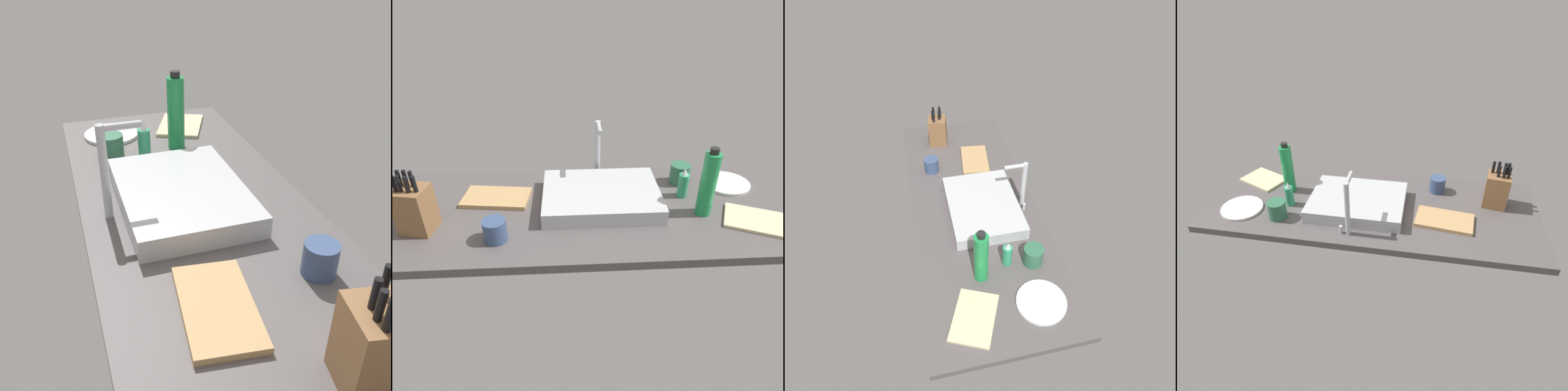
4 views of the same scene
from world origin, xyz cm
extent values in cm
cube|color=#514C4C|center=(0.00, 0.00, 1.75)|extent=(167.14, 65.50, 3.50)
cube|color=#B7BABF|center=(6.99, 3.81, 6.72)|extent=(47.29, 35.11, 6.43)
cylinder|color=#B7BABF|center=(7.04, 24.94, 17.23)|extent=(2.40, 2.40, 27.46)
cylinder|color=#B7BABF|center=(7.04, 19.62, 29.96)|extent=(2.00, 10.65, 2.00)
cylinder|color=#B7BABF|center=(10.54, 24.94, 5.50)|extent=(1.60, 1.60, 4.00)
cube|color=brown|center=(-61.72, -10.23, 12.28)|extent=(13.03, 12.59, 17.56)
cylinder|color=black|center=(-65.40, -11.76, 24.07)|extent=(1.63, 1.63, 6.02)
cylinder|color=black|center=(-65.20, -7.83, 24.07)|extent=(1.63, 1.63, 6.02)
cylinder|color=black|center=(-63.74, -11.72, 24.07)|extent=(1.63, 1.63, 6.02)
cylinder|color=black|center=(-62.98, -7.85, 24.07)|extent=(1.63, 1.63, 6.02)
cylinder|color=black|center=(-60.84, -12.67, 24.07)|extent=(1.63, 1.63, 6.02)
cylinder|color=black|center=(-60.52, -8.69, 24.07)|extent=(1.63, 1.63, 6.02)
cylinder|color=black|center=(-58.32, -12.37, 24.07)|extent=(1.63, 1.63, 6.02)
cube|color=tan|center=(-36.67, 8.61, 4.40)|extent=(28.93, 18.71, 1.80)
cylinder|color=#2D9966|center=(41.82, 7.02, 8.66)|extent=(4.36, 4.36, 10.32)
cone|color=silver|center=(41.82, 7.02, 15.22)|extent=(2.40, 2.40, 2.80)
cylinder|color=#1E8E47|center=(46.60, -5.95, 16.48)|extent=(6.11, 6.11, 25.96)
cylinder|color=black|center=(46.60, -5.95, 30.56)|extent=(3.36, 3.36, 2.20)
cylinder|color=silver|center=(64.51, 15.30, 4.10)|extent=(20.81, 20.81, 1.20)
cube|color=beige|center=(65.26, -12.88, 4.10)|extent=(27.59, 24.11, 1.20)
cylinder|color=#2D6647|center=(43.84, 18.44, 7.98)|extent=(8.89, 8.89, 8.96)
cylinder|color=#384C75|center=(-32.62, -18.13, 7.68)|extent=(8.33, 8.33, 8.35)
camera|label=1|loc=(-103.81, 35.11, 74.19)|focal=42.23mm
camera|label=2|loc=(-5.48, -119.04, 85.27)|focal=32.66mm
camera|label=3|loc=(134.42, -25.83, 132.66)|focal=32.26mm
camera|label=4|loc=(-24.40, 143.62, 107.72)|focal=31.75mm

